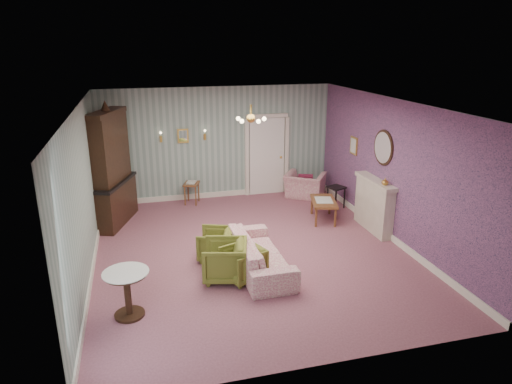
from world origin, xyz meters
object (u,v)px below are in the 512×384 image
object	(u,v)px
olive_chair_a	(225,259)
coffee_table	(323,210)
pedestal_table	(128,294)
sofa_chintz	(260,248)
side_table_black	(336,197)
olive_chair_b	(243,262)
fireplace	(374,205)
wingback_chair	(305,181)
olive_chair_c	(216,243)
dresser	(110,165)

from	to	relation	value
olive_chair_a	coffee_table	world-z (taller)	olive_chair_a
coffee_table	pedestal_table	xyz separation A→B (m)	(-4.37, -2.91, 0.13)
sofa_chintz	side_table_black	xyz separation A→B (m)	(2.68, 2.63, -0.14)
olive_chair_b	fireplace	distance (m)	3.58
pedestal_table	olive_chair_b	bearing A→B (deg)	19.12
olive_chair_a	side_table_black	xyz separation A→B (m)	(3.36, 2.84, -0.10)
sofa_chintz	wingback_chair	world-z (taller)	wingback_chair
olive_chair_a	side_table_black	distance (m)	4.40
olive_chair_a	olive_chair_c	xyz separation A→B (m)	(-0.02, 0.82, -0.05)
olive_chair_b	olive_chair_c	world-z (taller)	olive_chair_b
side_table_black	sofa_chintz	bearing A→B (deg)	-135.53
olive_chair_c	coffee_table	world-z (taller)	olive_chair_c
olive_chair_c	pedestal_table	world-z (taller)	pedestal_table
fireplace	pedestal_table	size ratio (longest dim) A/B	1.87
wingback_chair	coffee_table	bearing A→B (deg)	118.97
olive_chair_b	wingback_chair	bearing A→B (deg)	125.62
dresser	fireplace	world-z (taller)	dresser
dresser	coffee_table	bearing A→B (deg)	6.85
olive_chair_a	pedestal_table	bearing A→B (deg)	-50.66
fireplace	wingback_chair	bearing A→B (deg)	104.91
fireplace	coffee_table	world-z (taller)	fireplace
side_table_black	olive_chair_c	bearing A→B (deg)	-149.18
olive_chair_b	fireplace	bearing A→B (deg)	92.90
olive_chair_a	fireplace	distance (m)	3.82
dresser	coffee_table	world-z (taller)	dresser
fireplace	olive_chair_a	bearing A→B (deg)	-159.42
coffee_table	olive_chair_a	bearing A→B (deg)	-141.89
sofa_chintz	dresser	size ratio (longest dim) A/B	0.78
olive_chair_c	dresser	size ratio (longest dim) A/B	0.24
dresser	side_table_black	world-z (taller)	dresser
sofa_chintz	fireplace	distance (m)	3.11
wingback_chair	olive_chair_a	bearing A→B (deg)	87.57
coffee_table	pedestal_table	distance (m)	5.25
olive_chair_a	dresser	world-z (taller)	dresser
olive_chair_a	fireplace	xyz separation A→B (m)	(3.57, 1.34, 0.20)
olive_chair_b	dresser	xyz separation A→B (m)	(-2.24, 3.32, 1.03)
olive_chair_b	dresser	distance (m)	4.14
olive_chair_a	sofa_chintz	world-z (taller)	sofa_chintz
wingback_chair	dresser	world-z (taller)	dresser
olive_chair_a	sofa_chintz	bearing A→B (deg)	121.20
wingback_chair	side_table_black	world-z (taller)	wingback_chair
olive_chair_b	olive_chair_c	bearing A→B (deg)	178.82
olive_chair_b	dresser	size ratio (longest dim) A/B	0.24
dresser	olive_chair_a	bearing A→B (deg)	-39.14
olive_chair_a	wingback_chair	world-z (taller)	wingback_chair
olive_chair_b	fireplace	world-z (taller)	fireplace
sofa_chintz	fireplace	bearing A→B (deg)	-69.12
olive_chair_c	wingback_chair	world-z (taller)	wingback_chair
olive_chair_b	side_table_black	bearing A→B (deg)	113.01
olive_chair_c	fireplace	size ratio (longest dim) A/B	0.47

